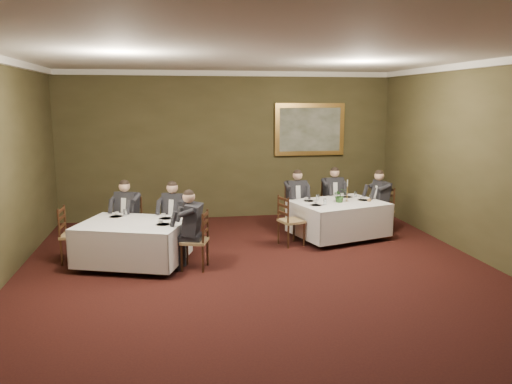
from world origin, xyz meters
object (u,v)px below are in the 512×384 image
object	(u,v)px
chair_main_backleft	(296,218)
chair_main_endleft	(291,231)
chair_sec_endright	(195,252)
centerpiece	(340,195)
table_main	(338,217)
chair_sec_backright	(176,237)
chair_main_endright	(381,219)
chair_main_backright	(332,214)
diner_main_endright	(381,209)
diner_sec_endright	(194,239)
chair_sec_endleft	(74,246)
diner_main_backleft	(296,208)
painting	(310,129)
chair_sec_backleft	(129,235)
diner_main_backright	(332,204)
candlestick	(347,193)
diner_sec_backright	(176,225)
table_second	(133,240)
diner_sec_backleft	(128,223)

from	to	relation	value
chair_main_backleft	chair_main_endleft	world-z (taller)	same
chair_main_backleft	chair_sec_endright	xyz separation A→B (m)	(-2.30, -2.16, 0.00)
centerpiece	table_main	bearing A→B (deg)	138.53
chair_sec_backright	centerpiece	bearing A→B (deg)	-144.03
chair_main_endright	chair_main_backright	bearing A→B (deg)	48.30
diner_main_endright	diner_sec_endright	bearing A→B (deg)	109.71
chair_main_backleft	chair_sec_endleft	size ratio (longest dim) A/B	1.00
diner_main_backleft	painting	size ratio (longest dim) A/B	0.77
chair_main_backleft	chair_sec_backright	xyz separation A→B (m)	(-2.61, -1.10, 0.00)
table_main	chair_sec_backleft	bearing A→B (deg)	-179.35
diner_main_backright	candlestick	distance (m)	1.04
chair_main_endleft	diner_sec_endright	size ratio (longest dim) A/B	0.74
table_main	chair_sec_backright	world-z (taller)	chair_sec_backright
chair_sec_backright	chair_sec_endleft	size ratio (longest dim) A/B	1.00
painting	diner_sec_backright	bearing A→B (deg)	-141.70
chair_main_backleft	diner_main_backleft	xyz separation A→B (m)	(0.00, -0.01, 0.23)
centerpiece	diner_main_backright	bearing A→B (deg)	79.22
table_main	chair_sec_endright	size ratio (longest dim) A/B	2.09
chair_main_backright	diner_sec_endright	world-z (taller)	diner_sec_endright
chair_main_backleft	chair_main_backright	xyz separation A→B (m)	(0.92, 0.27, 0.00)
chair_sec_backleft	diner_sec_endright	bearing A→B (deg)	155.47
painting	chair_main_endleft	bearing A→B (deg)	-112.84
chair_main_backleft	chair_main_backright	world-z (taller)	same
chair_sec_backright	diner_sec_endright	size ratio (longest dim) A/B	0.74
chair_main_backright	centerpiece	xyz separation A→B (m)	(-0.19, -1.03, 0.63)
painting	chair_main_backright	bearing A→B (deg)	-80.55
diner_main_backright	chair_main_endright	bearing A→B (deg)	138.44
table_second	chair_main_endleft	distance (m)	3.07
diner_sec_backleft	centerpiece	bearing A→B (deg)	-154.90
chair_sec_backright	diner_sec_backleft	bearing A→B (deg)	11.67
chair_main_endleft	chair_sec_endright	xyz separation A→B (m)	(-1.93, -1.10, 0.00)
table_second	chair_sec_backleft	bearing A→B (deg)	98.40
chair_main_backright	painting	size ratio (longest dim) A/B	0.58
chair_sec_backleft	diner_sec_backleft	size ratio (longest dim) A/B	0.74
table_second	chair_main_backright	xyz separation A→B (m)	(4.27, 2.06, -0.17)
diner_sec_endright	painting	distance (m)	5.02
chair_main_endleft	centerpiece	distance (m)	1.30
table_second	table_main	bearing A→B (deg)	14.49
chair_main_endleft	chair_main_endright	world-z (taller)	same
diner_main_backleft	chair_sec_backleft	world-z (taller)	diner_main_backleft
table_main	centerpiece	world-z (taller)	centerpiece
diner_main_backright	chair_sec_endleft	size ratio (longest dim) A/B	1.35
chair_main_endleft	candlestick	xyz separation A→B (m)	(1.28, 0.37, 0.65)
diner_sec_backright	chair_sec_endleft	size ratio (longest dim) A/B	1.35
table_main	chair_sec_backleft	distance (m)	4.21
diner_main_backleft	table_main	bearing A→B (deg)	131.54
table_second	chair_sec_backleft	world-z (taller)	chair_sec_backleft
diner_sec_backleft	chair_sec_endleft	bearing A→B (deg)	59.74
chair_sec_backleft	centerpiece	size ratio (longest dim) A/B	3.29
table_main	painting	distance (m)	2.81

